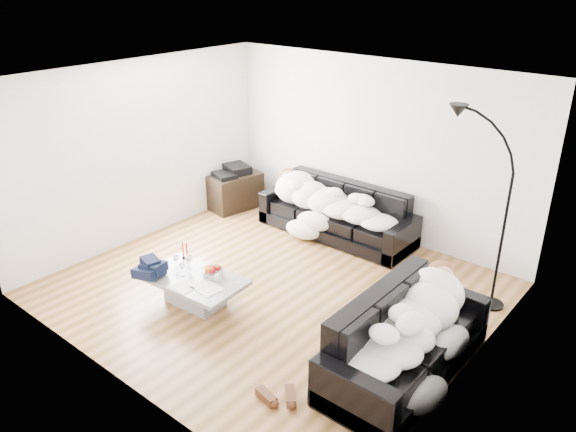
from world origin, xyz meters
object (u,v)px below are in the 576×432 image
Objects in this scene: av_cabinet at (234,190)px; coffee_table at (195,290)px; sofa_back at (337,211)px; sleeper_right at (409,318)px; fruit_bowl at (213,271)px; candle_left at (183,251)px; wine_glass_a at (190,261)px; wine_glass_c at (183,269)px; shoes at (278,396)px; sleeper_back at (335,198)px; sofa_right at (407,337)px; stereo at (233,170)px; candle_right at (187,251)px; wine_glass_b at (176,261)px; floor_lamp at (504,228)px.

coffee_table is at bearing -43.81° from av_cabinet.
sofa_back is 1.37× the size of sleeper_right.
fruit_bowl is 0.61m from candle_left.
sleeper_right is 7.40× the size of fruit_bowl.
candle_left is (-0.25, 0.11, 0.02)m from wine_glass_a.
wine_glass_c is 0.43m from candle_left.
sleeper_right is 4.23× the size of shoes.
sleeper_back is at bearing 88.48° from fruit_bowl.
av_cabinet is (-4.29, 1.93, -0.34)m from sleeper_right.
sofa_back is 2.69m from wine_glass_c.
shoes is (1.84, -0.62, -0.13)m from coffee_table.
sofa_right is 11.68× the size of wine_glass_c.
stereo is (-1.96, -0.19, 0.26)m from sofa_back.
candle_right is 0.53× the size of stereo.
wine_glass_a is 1.04× the size of wine_glass_c.
candle_right is at bearing 101.53° from wine_glass_b.
sleeper_back is at bearing 14.71° from av_cabinet.
stereo is at bearing 121.70° from candle_right.
candle_left reaches higher than wine_glass_a.
wine_glass_c reaches higher than coffee_table.
candle_left is (-0.46, 0.24, 0.29)m from coffee_table.
wine_glass_b is at bearing 99.02° from sleeper_right.
coffee_table is 3.66m from floor_lamp.
coffee_table is 1.95m from shoes.
sleeper_right is 2.64m from coffee_table.
sleeper_right is at bearing 11.50° from wine_glass_c.
stereo is (-1.74, 2.43, 0.47)m from coffee_table.
av_cabinet is 0.36m from stereo.
sofa_back is 3.65m from shoes.
wine_glass_c is 0.40m from candle_right.
fruit_bowl is at bearing -150.18° from floor_lamp.
candle_left is 0.06m from candle_right.
candle_left is 0.26× the size of av_cabinet.
floor_lamp is (2.97, 2.11, 0.58)m from wine_glass_a.
sleeper_right is 1.44× the size of coffee_table.
floor_lamp is at bearing 35.43° from wine_glass_a.
candle_left is at bearing 173.73° from fruit_bowl.
wine_glass_b is 0.37× the size of stereo.
wine_glass_a is 0.09× the size of floor_lamp.
floor_lamp is (3.22, 2.00, 0.56)m from candle_left.
sofa_back is 14.68× the size of wine_glass_b.
stereo is (-1.61, 2.47, 0.21)m from wine_glass_c.
av_cabinet is (-1.54, 2.30, -0.15)m from wine_glass_a.
sleeper_back is 2.62m from coffee_table.
sofa_right reaches higher than coffee_table.
fruit_bowl is 1.45× the size of wine_glass_b.
sofa_right is 12.51× the size of wine_glass_b.
sleeper_back is at bearing 85.21° from coffee_table.
sofa_back is 13.13× the size of wine_glass_a.
fruit_bowl is 1.35× the size of wine_glass_c.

